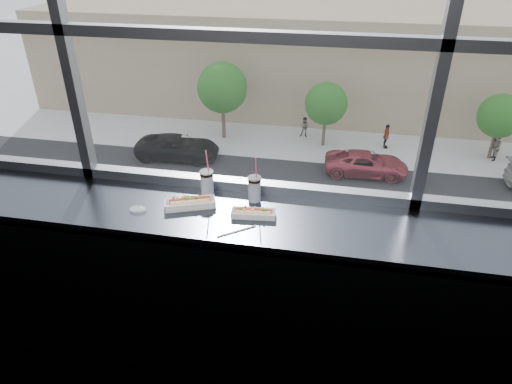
% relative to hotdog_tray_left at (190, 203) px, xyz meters
% --- Properties ---
extents(wall_back_lower, '(6.00, 0.00, 6.00)m').
position_rel_hotdog_tray_left_xyz_m(wall_back_lower, '(0.25, 0.26, -0.58)').
color(wall_back_lower, black).
rests_on(wall_back_lower, ground).
extents(counter, '(6.00, 0.55, 0.06)m').
position_rel_hotdog_tray_left_xyz_m(counter, '(0.25, -0.02, -0.06)').
color(counter, '#40444F').
rests_on(counter, ground).
extents(counter_fascia, '(6.00, 0.04, 1.04)m').
position_rel_hotdog_tray_left_xyz_m(counter_fascia, '(0.25, -0.27, -0.58)').
color(counter_fascia, '#40444F').
rests_on(counter_fascia, ground).
extents(hotdog_tray_left, '(0.30, 0.19, 0.07)m').
position_rel_hotdog_tray_left_xyz_m(hotdog_tray_left, '(0.00, 0.00, 0.00)').
color(hotdog_tray_left, white).
rests_on(hotdog_tray_left, counter).
extents(hotdog_tray_right, '(0.25, 0.11, 0.06)m').
position_rel_hotdog_tray_left_xyz_m(hotdog_tray_right, '(0.37, -0.03, -0.00)').
color(hotdog_tray_right, white).
rests_on(hotdog_tray_right, counter).
extents(soda_cup_left, '(0.08, 0.08, 0.30)m').
position_rel_hotdog_tray_left_xyz_m(soda_cup_left, '(0.06, 0.15, 0.06)').
color(soda_cup_left, white).
rests_on(soda_cup_left, counter).
extents(soda_cup_right, '(0.08, 0.08, 0.29)m').
position_rel_hotdog_tray_left_xyz_m(soda_cup_right, '(0.34, 0.14, 0.06)').
color(soda_cup_right, white).
rests_on(soda_cup_right, counter).
extents(loose_straw, '(0.18, 0.15, 0.01)m').
position_rel_hotdog_tray_left_xyz_m(loose_straw, '(0.32, -0.19, -0.02)').
color(loose_straw, white).
rests_on(loose_straw, counter).
extents(wrapper, '(0.10, 0.07, 0.02)m').
position_rel_hotdog_tray_left_xyz_m(wrapper, '(-0.28, -0.10, -0.02)').
color(wrapper, silver).
rests_on(wrapper, counter).
extents(plaza_ground, '(120.00, 120.00, 0.00)m').
position_rel_hotdog_tray_left_xyz_m(plaza_ground, '(0.25, 43.76, -12.13)').
color(plaza_ground, silver).
rests_on(plaza_ground, ground).
extents(street_asphalt, '(80.00, 10.00, 0.06)m').
position_rel_hotdog_tray_left_xyz_m(street_asphalt, '(0.25, 20.26, -12.10)').
color(street_asphalt, black).
rests_on(street_asphalt, plaza_ground).
extents(far_sidewalk, '(80.00, 6.00, 0.04)m').
position_rel_hotdog_tray_left_xyz_m(far_sidewalk, '(0.25, 28.26, -12.11)').
color(far_sidewalk, silver).
rests_on(far_sidewalk, plaza_ground).
extents(far_building, '(50.00, 14.00, 8.00)m').
position_rel_hotdog_tray_left_xyz_m(far_building, '(0.25, 38.26, -8.13)').
color(far_building, '#998666').
rests_on(far_building, plaza_ground).
extents(car_near_d, '(3.06, 6.57, 2.14)m').
position_rel_hotdog_tray_left_xyz_m(car_near_d, '(5.87, 16.26, -11.00)').
color(car_near_d, silver).
rests_on(car_near_d, street_asphalt).
extents(car_far_b, '(2.59, 5.81, 1.91)m').
position_rel_hotdog_tray_left_xyz_m(car_far_b, '(2.68, 24.26, -11.11)').
color(car_far_b, '#A92C3B').
rests_on(car_far_b, street_asphalt).
extents(car_near_a, '(3.11, 6.41, 2.07)m').
position_rel_hotdog_tray_left_xyz_m(car_near_a, '(-13.42, 16.26, -11.03)').
color(car_near_a, silver).
rests_on(car_near_a, street_asphalt).
extents(car_near_b, '(3.38, 6.58, 2.10)m').
position_rel_hotdog_tray_left_xyz_m(car_near_b, '(-7.99, 16.26, -11.02)').
color(car_near_b, black).
rests_on(car_near_b, street_asphalt).
extents(car_far_a, '(2.90, 6.28, 2.05)m').
position_rel_hotdog_tray_left_xyz_m(car_far_a, '(-9.68, 24.26, -11.04)').
color(car_far_a, black).
rests_on(car_far_a, street_asphalt).
extents(car_near_c, '(3.00, 6.42, 2.09)m').
position_rel_hotdog_tray_left_xyz_m(car_near_c, '(1.50, 16.26, -11.02)').
color(car_near_c, '#9C3400').
rests_on(car_near_c, street_asphalt).
extents(pedestrian_b, '(0.81, 0.61, 1.83)m').
position_rel_hotdog_tray_left_xyz_m(pedestrian_b, '(-1.68, 29.45, -11.17)').
color(pedestrian_b, '#66605B').
rests_on(pedestrian_b, far_sidewalk).
extents(pedestrian_c, '(0.69, 0.92, 2.08)m').
position_rel_hotdog_tray_left_xyz_m(pedestrian_c, '(4.09, 28.62, -11.05)').
color(pedestrian_c, '#66605B').
rests_on(pedestrian_c, far_sidewalk).
extents(pedestrian_d, '(0.72, 0.97, 2.17)m').
position_rel_hotdog_tray_left_xyz_m(pedestrian_d, '(11.04, 27.98, -11.00)').
color(pedestrian_d, '#66605B').
rests_on(pedestrian_d, far_sidewalk).
extents(tree_left, '(3.57, 3.57, 5.57)m').
position_rel_hotdog_tray_left_xyz_m(tree_left, '(-7.54, 28.26, -8.35)').
color(tree_left, '#47382B').
rests_on(tree_left, far_sidewalk).
extents(tree_center, '(2.93, 2.93, 4.58)m').
position_rel_hotdog_tray_left_xyz_m(tree_center, '(-0.24, 28.26, -9.02)').
color(tree_center, '#47382B').
rests_on(tree_center, far_sidewalk).
extents(tree_right, '(2.85, 2.85, 4.45)m').
position_rel_hotdog_tray_left_xyz_m(tree_right, '(10.92, 28.26, -9.11)').
color(tree_right, '#47382B').
rests_on(tree_right, far_sidewalk).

